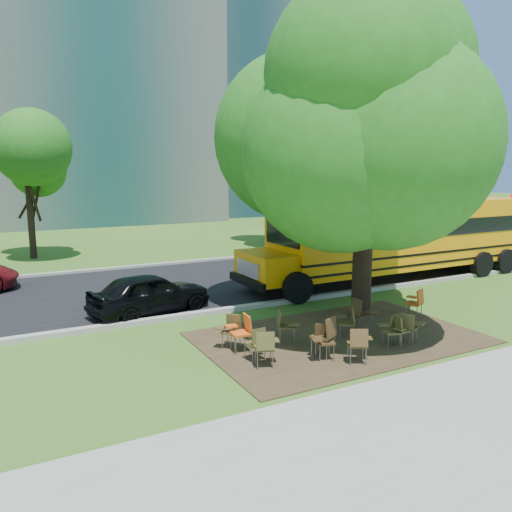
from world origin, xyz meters
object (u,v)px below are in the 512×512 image
school_bus (403,234)px  chair_0 (257,340)px  chair_13 (416,301)px  black_car (150,293)px  main_tree (367,126)px  chair_12 (361,311)px  chair_1 (266,345)px  chair_8 (242,329)px  chair_10 (284,323)px  chair_3 (323,338)px  chair_9 (231,328)px  chair_2 (326,332)px  chair_11 (349,320)px  chair_7 (409,325)px  chair_4 (359,342)px  chair_5 (399,327)px  chair_6 (393,328)px

school_bus → chair_0: (-9.18, -5.07, -1.28)m
chair_13 → black_car: black_car is taller
main_tree → chair_12: main_tree is taller
chair_0 → chair_1: size_ratio=0.93×
chair_8 → chair_10: size_ratio=1.01×
school_bus → chair_10: 9.27m
chair_3 → chair_9: size_ratio=1.00×
main_tree → chair_2: bearing=-142.1°
chair_11 → black_car: 5.97m
chair_7 → chair_10: bearing=-146.4°
chair_4 → chair_8: chair_8 is taller
chair_5 → chair_3: bearing=-10.6°
chair_1 → chair_9: chair_1 is taller
chair_2 → chair_4: 0.80m
chair_11 → chair_13: chair_13 is taller
chair_2 → chair_7: size_ratio=1.19×
main_tree → chair_13: 5.12m
chair_7 → chair_10: size_ratio=0.92×
chair_4 → chair_5: chair_4 is taller
main_tree → chair_4: bearing=-130.2°
school_bus → chair_3: school_bus is taller
school_bus → chair_5: (-5.64, -5.78, -1.30)m
chair_1 → chair_3: 1.41m
chair_11 → chair_12: chair_12 is taller
chair_8 → chair_13: size_ratio=1.01×
chair_5 → chair_12: (-0.14, 1.26, 0.08)m
chair_12 → school_bus: bearing=131.4°
chair_1 → chair_2: chair_2 is taller
chair_6 → chair_13: size_ratio=0.89×
chair_6 → chair_4: bearing=125.7°
chair_8 → chair_12: (3.41, -0.15, 0.01)m
chair_9 → chair_11: bearing=-146.5°
chair_3 → chair_10: chair_10 is taller
chair_8 → chair_12: bearing=-86.2°
chair_2 → chair_3: bearing=-176.2°
chair_1 → chair_6: chair_1 is taller
main_tree → chair_10: bearing=-162.4°
chair_5 → chair_12: chair_12 is taller
chair_3 → chair_8: 1.91m
main_tree → chair_5: main_tree is taller
chair_3 → chair_5: size_ratio=1.06×
school_bus → chair_6: bearing=-135.5°
chair_3 → chair_4: chair_4 is taller
school_bus → chair_5: 8.18m
school_bus → chair_1: (-9.19, -5.51, -1.25)m
chair_13 → chair_5: bearing=-168.4°
main_tree → chair_9: (-4.49, -0.65, -4.92)m
chair_11 → black_car: size_ratio=0.22×
chair_2 → chair_8: chair_2 is taller
main_tree → chair_9: 6.69m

